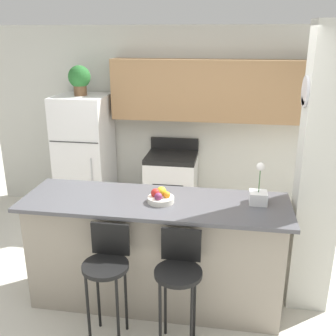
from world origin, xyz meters
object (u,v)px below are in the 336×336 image
Objects in this scene: bar_stool_right at (179,273)px; stove_range at (171,186)px; orchid_vase at (258,194)px; fruit_bowl at (160,197)px; refrigerator at (85,157)px; bar_stool_left at (107,266)px; potted_plant_on_fridge at (79,78)px; trash_bin at (122,210)px.

stove_range is at bearing 100.10° from bar_stool_right.
bar_stool_right is at bearing -79.90° from stove_range.
orchid_vase reaches higher than fruit_bowl.
bar_stool_right is at bearing -54.85° from refrigerator.
bar_stool_left is 2.78m from potted_plant_on_fridge.
bar_stool_right is (0.42, -2.33, 0.21)m from stove_range.
bar_stool_left is 2.67× the size of orchid_vase.
stove_range is at bearing 2.55° from potted_plant_on_fridge.
refrigerator is 1.06m from potted_plant_on_fridge.
bar_stool_right is at bearing -54.85° from potted_plant_on_fridge.
refrigerator is 2.79m from bar_stool_right.
potted_plant_on_fridge is at bearing 125.15° from bar_stool_right.
stove_range is 4.60× the size of fruit_bowl.
refrigerator is at bearing 114.18° from bar_stool_left.
fruit_bowl is (-0.23, 0.50, 0.42)m from bar_stool_right.
trash_bin is at bearing 117.25° from bar_stool_right.
refrigerator is 1.69× the size of bar_stool_right.
bar_stool_left is 2.60× the size of potted_plant_on_fridge.
refrigerator is 2.50m from bar_stool_left.
refrigerator reaches higher than fruit_bowl.
bar_stool_left is 1.41m from orchid_vase.
fruit_bowl is at bearing -62.02° from trash_bin.
bar_stool_left and bar_stool_right have the same top height.
orchid_vase is (1.02, -1.73, 0.67)m from stove_range.
bar_stool_left reaches higher than trash_bin.
bar_stool_right reaches higher than trash_bin.
orchid_vase is 2.38m from trash_bin.
potted_plant_on_fridge is 1.01× the size of trash_bin.
fruit_bowl is (-0.84, -0.10, -0.04)m from orchid_vase.
refrigerator is at bearing 142.90° from orchid_vase.
refrigerator is 1.69× the size of bar_stool_left.
bar_stool_left is at bearing -65.82° from refrigerator.
fruit_bowl reaches higher than trash_bin.
potted_plant_on_fridge reaches higher than refrigerator.
refrigerator is 7.22× the size of fruit_bowl.
trash_bin is at bearing -154.66° from stove_range.
trash_bin is at bearing 139.22° from orchid_vase.
stove_range is 0.75m from trash_bin.
bar_stool_left is at bearing -124.57° from fruit_bowl.
trash_bin is (-0.47, 2.03, -0.48)m from bar_stool_left.
stove_range is 1.94m from fruit_bowl.
bar_stool_right is 2.62× the size of trash_bin.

